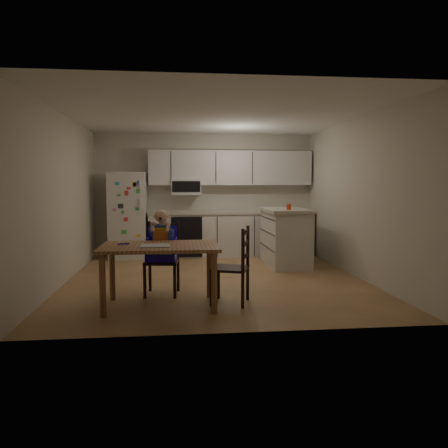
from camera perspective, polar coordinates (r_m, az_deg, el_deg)
room at (r=7.18m, az=-1.53°, el=3.47°), size 4.52×5.01×2.51m
refrigerator at (r=8.89m, az=-12.42°, el=1.11°), size 0.72×0.70×1.70m
kitchen_run at (r=9.00m, az=0.74°, el=1.45°), size 3.37×0.62×2.15m
kitchen_island at (r=8.00m, az=8.00°, el=-1.65°), size 0.73×1.39×1.03m
red_cup at (r=7.60m, az=8.46°, el=2.21°), size 0.08×0.08×0.10m
dining_table at (r=5.27m, az=-8.36°, el=-3.81°), size 1.39×0.90×0.75m
napkin at (r=5.16m, az=-8.97°, el=-2.81°), size 0.33×0.29×0.01m
toddler_spoon at (r=5.39m, az=-13.10°, el=-2.53°), size 0.12×0.06×0.02m
chair_booster at (r=5.87m, az=-8.09°, el=-2.46°), size 0.47×0.47×1.14m
chair_side at (r=5.36m, az=1.81°, el=-4.81°), size 0.53×0.53×0.95m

